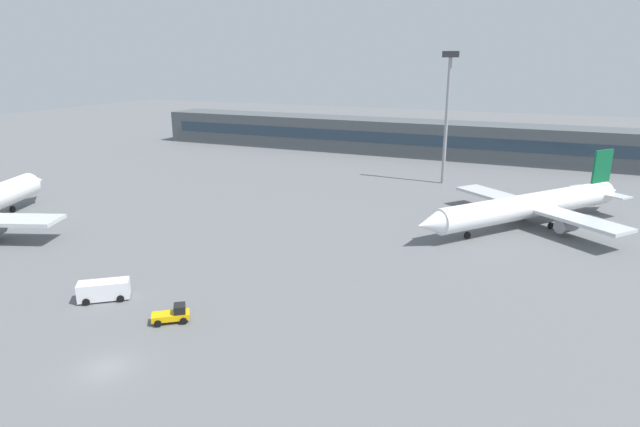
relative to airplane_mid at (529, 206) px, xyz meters
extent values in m
plane|color=slate|center=(-30.01, -15.68, -3.22)|extent=(400.00, 400.00, 0.00)
cube|color=#4C5156|center=(-30.01, 54.94, 1.28)|extent=(151.68, 12.00, 9.00)
cube|color=#263847|center=(-30.01, 48.89, 1.73)|extent=(144.09, 0.16, 2.80)
cone|color=white|center=(-82.23, -19.15, 0.27)|extent=(5.13, 5.48, 3.82)
cylinder|color=black|center=(-79.60, -26.19, -2.69)|extent=(0.77, 1.14, 1.06)
cylinder|color=white|center=(0.17, 0.22, 0.04)|extent=(24.85, 30.27, 3.75)
cone|color=white|center=(-11.82, -15.09, 0.04)|extent=(5.35, 5.44, 3.56)
cone|color=white|center=(12.04, 15.38, 0.04)|extent=(4.38, 4.57, 2.62)
cube|color=#0C5933|center=(10.20, 13.03, 4.62)|extent=(2.96, 3.64, 5.43)
cube|color=silver|center=(10.39, 13.26, 0.23)|extent=(9.47, 8.26, 0.24)
cube|color=silver|center=(0.78, 0.99, -0.26)|extent=(26.22, 21.98, 0.49)
cylinder|color=gray|center=(-3.88, 4.64, -1.65)|extent=(3.50, 3.70, 1.97)
cylinder|color=gray|center=(5.44, -2.66, -1.65)|extent=(3.50, 3.70, 1.97)
cylinder|color=black|center=(-7.50, -9.57, -2.73)|extent=(0.92, 1.02, 0.99)
cylinder|color=black|center=(-0.63, 3.35, -2.73)|extent=(0.92, 1.02, 0.99)
cylinder|color=black|center=(3.40, 0.19, -2.73)|extent=(0.92, 1.02, 0.99)
cube|color=#F2B20C|center=(-30.27, -46.90, -2.57)|extent=(3.79, 3.35, 0.60)
cube|color=black|center=(-29.55, -46.36, -1.92)|extent=(1.72, 1.78, 0.90)
cylinder|color=black|center=(-28.84, -46.81, -2.87)|extent=(0.71, 0.62, 0.70)
cylinder|color=black|center=(-29.77, -45.56, -2.87)|extent=(0.71, 0.62, 0.70)
cylinder|color=black|center=(-30.77, -48.24, -2.87)|extent=(0.71, 0.62, 0.70)
cylinder|color=black|center=(-31.70, -46.99, -2.87)|extent=(0.71, 0.62, 0.70)
cube|color=white|center=(-40.05, -45.65, -2.09)|extent=(5.34, 4.76, 1.90)
cube|color=#1E2633|center=(-41.63, -46.88, -1.59)|extent=(1.29, 1.60, 0.70)
cylinder|color=black|center=(-42.02, -45.89, -2.84)|extent=(0.77, 0.69, 0.76)
cylinder|color=black|center=(-40.77, -47.50, -2.84)|extent=(0.77, 0.69, 0.76)
cylinder|color=black|center=(-39.33, -43.81, -2.84)|extent=(0.77, 0.69, 0.76)
cylinder|color=black|center=(-38.08, -45.42, -2.84)|extent=(0.77, 0.69, 0.76)
cylinder|color=gray|center=(-17.68, 24.39, 9.27)|extent=(0.70, 0.70, 24.99)
cube|color=#333338|center=(-17.68, 24.39, 22.37)|extent=(3.20, 0.80, 1.20)
camera|label=1|loc=(1.98, -84.35, 21.73)|focal=29.91mm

